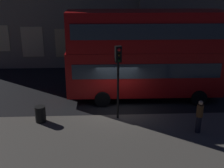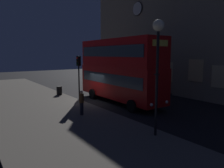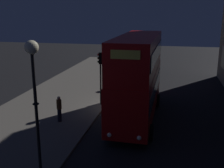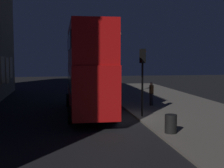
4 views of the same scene
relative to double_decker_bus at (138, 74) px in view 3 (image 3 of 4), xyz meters
name	(u,v)px [view 3 (image 3 of 4)]	position (x,y,z in m)	size (l,w,h in m)	color
ground_plane	(118,107)	(-1.81, -1.69, -3.10)	(80.00, 80.00, 0.00)	black
sidewalk_slab	(58,102)	(-1.81, -6.56, -3.04)	(44.00, 7.80, 0.12)	#5B564F
double_decker_bus	(138,74)	(0.00, 0.00, 0.00)	(9.83, 2.85, 5.62)	#B20F0F
traffic_light_near_kerb	(100,68)	(-1.86, -3.06, -0.08)	(0.37, 0.39, 4.05)	black
street_lamp	(33,73)	(7.65, -3.41, 1.56)	(0.58, 0.58, 5.88)	black
pedestrian	(59,109)	(2.04, -4.82, -2.10)	(0.33, 0.33, 1.71)	black
litter_bin	(110,85)	(-6.04, -3.28, -2.54)	(0.57, 0.57, 0.88)	black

